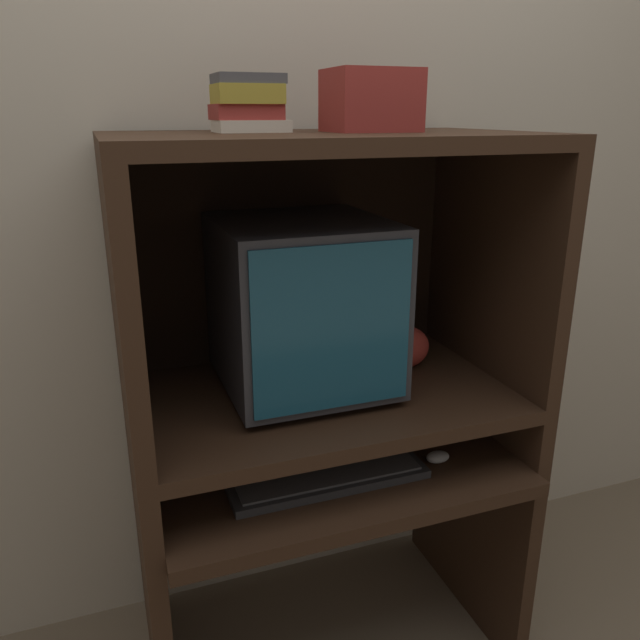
{
  "coord_description": "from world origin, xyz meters",
  "views": [
    {
      "loc": [
        -0.51,
        -1.06,
        1.47
      ],
      "look_at": [
        -0.01,
        0.29,
        0.98
      ],
      "focal_mm": 35.0,
      "sensor_mm": 36.0,
      "label": 1
    }
  ],
  "objects": [
    {
      "name": "book_stack",
      "position": [
        -0.16,
        0.37,
        1.48
      ],
      "size": [
        0.16,
        0.14,
        0.12
      ],
      "color": "beige",
      "rests_on": "hutch_upper"
    },
    {
      "name": "mouse",
      "position": [
        0.24,
        0.13,
        0.64
      ],
      "size": [
        0.06,
        0.04,
        0.03
      ],
      "color": "#B7B7B7",
      "rests_on": "desk_base"
    },
    {
      "name": "hutch_upper",
      "position": [
        0.0,
        0.33,
        1.21
      ],
      "size": [
        0.97,
        0.59,
        0.63
      ],
      "color": "#382316",
      "rests_on": "desk_monitor_shelf"
    },
    {
      "name": "snack_bag",
      "position": [
        0.26,
        0.36,
        0.86
      ],
      "size": [
        0.14,
        0.11,
        0.12
      ],
      "color": "#BC382D",
      "rests_on": "desk_monitor_shelf"
    },
    {
      "name": "desk_base",
      "position": [
        0.0,
        0.25,
        0.39
      ],
      "size": [
        0.97,
        0.63,
        0.63
      ],
      "color": "#382316",
      "rests_on": "ground_plane"
    },
    {
      "name": "keyboard",
      "position": [
        -0.05,
        0.14,
        0.64
      ],
      "size": [
        0.48,
        0.13,
        0.03
      ],
      "color": "#2D2D30",
      "rests_on": "desk_base"
    },
    {
      "name": "crt_monitor",
      "position": [
        -0.05,
        0.33,
        1.02
      ],
      "size": [
        0.4,
        0.42,
        0.43
      ],
      "color": "#333338",
      "rests_on": "desk_monitor_shelf"
    },
    {
      "name": "wall_back",
      "position": [
        0.0,
        0.65,
        1.3
      ],
      "size": [
        6.0,
        0.06,
        2.6
      ],
      "color": "beige",
      "rests_on": "ground_plane"
    },
    {
      "name": "desk_monitor_shelf",
      "position": [
        0.0,
        0.29,
        0.76
      ],
      "size": [
        0.97,
        0.59,
        0.17
      ],
      "color": "#382316",
      "rests_on": "desk_base"
    },
    {
      "name": "storage_box",
      "position": [
        0.11,
        0.3,
        1.49
      ],
      "size": [
        0.19,
        0.16,
        0.14
      ],
      "color": "maroon",
      "rests_on": "hutch_upper"
    }
  ]
}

